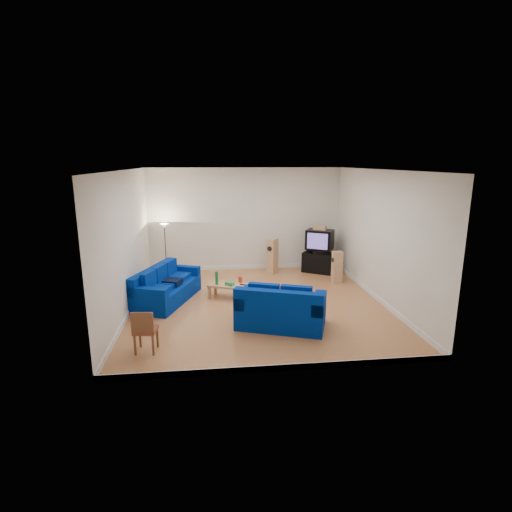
{
  "coord_description": "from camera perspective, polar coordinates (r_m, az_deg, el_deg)",
  "views": [
    {
      "loc": [
        -1.12,
        -9.15,
        3.4
      ],
      "look_at": [
        0.0,
        0.4,
        1.1
      ],
      "focal_mm": 28.0,
      "sensor_mm": 36.0,
      "label": 1
    }
  ],
  "objects": [
    {
      "name": "centre_speaker",
      "position": [
        12.42,
        9.1,
        4.01
      ],
      "size": [
        0.41,
        0.35,
        0.14
      ],
      "primitive_type": "cube",
      "rotation": [
        0.0,
        0.0,
        -0.62
      ],
      "color": "tan",
      "rests_on": "television"
    },
    {
      "name": "dining_chair",
      "position": [
        7.54,
        -15.63,
        -10.03
      ],
      "size": [
        0.44,
        0.44,
        0.82
      ],
      "rotation": [
        0.0,
        0.0,
        -0.12
      ],
      "color": "brown",
      "rests_on": "ground"
    },
    {
      "name": "av_receiver",
      "position": [
        12.46,
        9.14,
        0.64
      ],
      "size": [
        0.53,
        0.46,
        0.11
      ],
      "primitive_type": "cube",
      "rotation": [
        0.0,
        0.0,
        -0.17
      ],
      "color": "black",
      "rests_on": "tv_stand"
    },
    {
      "name": "coffee_table",
      "position": [
        10.12,
        -3.87,
        -4.34
      ],
      "size": [
        1.13,
        0.87,
        0.37
      ],
      "rotation": [
        0.0,
        0.0,
        -0.41
      ],
      "color": "tan",
      "rests_on": "ground"
    },
    {
      "name": "television",
      "position": [
        12.48,
        9.08,
        2.33
      ],
      "size": [
        0.96,
        0.88,
        0.6
      ],
      "rotation": [
        0.0,
        0.0,
        -0.51
      ],
      "color": "black",
      "rests_on": "av_receiver"
    },
    {
      "name": "speaker_right",
      "position": [
        11.58,
        11.5,
        -1.55
      ],
      "size": [
        0.3,
        0.24,
        0.91
      ],
      "rotation": [
        0.0,
        0.0,
        -1.47
      ],
      "color": "tan",
      "rests_on": "ground"
    },
    {
      "name": "sofa_three_seat",
      "position": [
        10.16,
        -12.86,
        -4.6
      ],
      "size": [
        1.62,
        2.36,
        0.84
      ],
      "rotation": [
        0.0,
        0.0,
        -1.92
      ],
      "color": "navy",
      "rests_on": "ground"
    },
    {
      "name": "room",
      "position": [
        9.4,
        0.28,
        2.07
      ],
      "size": [
        6.01,
        6.51,
        3.21
      ],
      "color": "#9A592F",
      "rests_on": "ground"
    },
    {
      "name": "red_canister",
      "position": [
        10.23,
        -2.26,
        -3.36
      ],
      "size": [
        0.12,
        0.12,
        0.15
      ],
      "primitive_type": "cylinder",
      "rotation": [
        0.0,
        0.0,
        -0.13
      ],
      "color": "red",
      "rests_on": "coffee_table"
    },
    {
      "name": "remote",
      "position": [
        10.02,
        -1.92,
        -4.1
      ],
      "size": [
        0.15,
        0.12,
        0.02
      ],
      "primitive_type": "cube",
      "rotation": [
        0.0,
        0.0,
        -0.58
      ],
      "color": "black",
      "rests_on": "coffee_table"
    },
    {
      "name": "bottle",
      "position": [
        10.07,
        -5.63,
        -3.16
      ],
      "size": [
        0.11,
        0.11,
        0.33
      ],
      "primitive_type": "cylinder",
      "rotation": [
        0.0,
        0.0,
        -0.73
      ],
      "color": "#197233",
      "rests_on": "coffee_table"
    },
    {
      "name": "tissue_box",
      "position": [
        9.99,
        -3.78,
        -3.97
      ],
      "size": [
        0.25,
        0.24,
        0.09
      ],
      "primitive_type": "cube",
      "rotation": [
        0.0,
        0.0,
        -0.69
      ],
      "color": "green",
      "rests_on": "coffee_table"
    },
    {
      "name": "sofa_loveseat",
      "position": [
        8.4,
        3.55,
        -7.92
      ],
      "size": [
        2.04,
        1.56,
        0.9
      ],
      "rotation": [
        0.0,
        0.0,
        -0.35
      ],
      "color": "navy",
      "rests_on": "ground"
    },
    {
      "name": "floor_lamp",
      "position": [
        12.1,
        -12.92,
        3.23
      ],
      "size": [
        0.27,
        0.27,
        1.6
      ],
      "color": "black",
      "rests_on": "ground"
    },
    {
      "name": "speaker_left",
      "position": [
        12.31,
        2.33,
        0.02
      ],
      "size": [
        0.4,
        0.41,
        1.08
      ],
      "rotation": [
        0.0,
        0.0,
        -0.69
      ],
      "color": "tan",
      "rests_on": "ground"
    },
    {
      "name": "tv_stand",
      "position": [
        12.6,
        9.09,
        -0.92
      ],
      "size": [
        1.15,
        1.02,
        0.62
      ],
      "primitive_type": "cube",
      "rotation": [
        0.0,
        0.0,
        -0.57
      ],
      "color": "black",
      "rests_on": "ground"
    }
  ]
}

